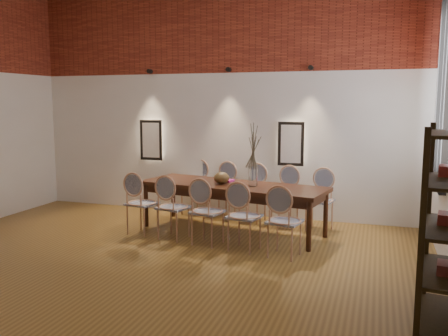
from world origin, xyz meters
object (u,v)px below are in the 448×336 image
(chair_near_c, at_px, (208,212))
(chair_far_c, at_px, (253,194))
(book, at_px, (225,180))
(chair_near_d, at_px, (244,216))
(chair_far_b, at_px, (222,191))
(chair_far_a, at_px, (194,188))
(shelving_rack, at_px, (445,228))
(chair_near_e, at_px, (285,221))
(bowl, at_px, (222,178))
(chair_far_d, at_px, (285,197))
(vase, at_px, (253,176))
(chair_near_b, at_px, (174,207))
(chair_far_e, at_px, (320,201))
(chair_near_a, at_px, (142,203))
(dining_table, at_px, (232,208))

(chair_near_c, relative_size, chair_far_c, 1.00)
(book, bearing_deg, chair_near_d, -59.30)
(chair_far_b, bearing_deg, chair_near_d, 127.82)
(chair_near_d, distance_m, chair_far_a, 2.28)
(chair_far_a, relative_size, shelving_rack, 0.52)
(chair_near_e, xyz_separation_m, bowl, (-1.16, 0.92, 0.37))
(chair_far_d, height_order, vase, vase)
(chair_near_c, height_order, chair_far_c, same)
(chair_near_b, relative_size, book, 3.62)
(chair_near_e, relative_size, chair_far_b, 1.00)
(chair_near_c, xyz_separation_m, chair_far_c, (0.27, 1.46, 0.00))
(chair_far_a, xyz_separation_m, bowl, (0.84, -0.96, 0.37))
(chair_far_e, bearing_deg, book, 22.64)
(vase, relative_size, book, 1.15)
(chair_far_d, bearing_deg, chair_far_a, 0.00)
(chair_near_a, xyz_separation_m, shelving_rack, (3.96, -1.89, 0.43))
(chair_near_e, bearing_deg, vase, 137.11)
(chair_near_b, xyz_separation_m, chair_near_d, (1.14, -0.21, 0.00))
(dining_table, relative_size, chair_far_a, 3.07)
(chair_near_c, height_order, chair_far_b, same)
(chair_near_c, distance_m, chair_far_a, 1.88)
(chair_near_b, height_order, chair_near_c, same)
(chair_far_e, height_order, vase, vase)
(chair_far_a, height_order, chair_far_b, same)
(chair_far_d, bearing_deg, dining_table, 52.18)
(chair_far_d, bearing_deg, chair_far_e, -180.00)
(book, bearing_deg, chair_near_a, -146.08)
(chair_far_b, relative_size, chair_far_e, 1.00)
(chair_near_b, height_order, chair_far_b, same)
(dining_table, height_order, chair_near_d, chair_near_d)
(chair_near_a, relative_size, chair_near_b, 1.00)
(chair_near_e, bearing_deg, dining_table, 147.21)
(chair_far_c, relative_size, chair_far_d, 1.00)
(shelving_rack, bearing_deg, chair_far_a, 145.71)
(chair_far_b, bearing_deg, chair_far_a, 0.00)
(chair_near_d, relative_size, chair_far_d, 1.00)
(chair_far_c, bearing_deg, chair_far_a, 0.00)
(chair_near_e, height_order, chair_far_c, same)
(chair_far_b, relative_size, shelving_rack, 0.52)
(chair_near_a, height_order, chair_near_c, same)
(chair_near_a, xyz_separation_m, chair_near_e, (2.27, -0.42, 0.00))
(vase, bearing_deg, chair_near_e, -53.39)
(chair_near_e, bearing_deg, chair_near_d, 180.00)
(chair_near_a, bearing_deg, chair_far_d, 40.66)
(chair_near_e, xyz_separation_m, book, (-1.19, 1.15, 0.30))
(dining_table, xyz_separation_m, chair_near_d, (0.43, -0.84, 0.09))
(chair_far_b, xyz_separation_m, shelving_rack, (3.12, -3.24, 0.43))
(dining_table, relative_size, chair_near_b, 3.07)
(chair_near_a, distance_m, chair_near_d, 1.73)
(chair_far_c, bearing_deg, book, 68.82)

